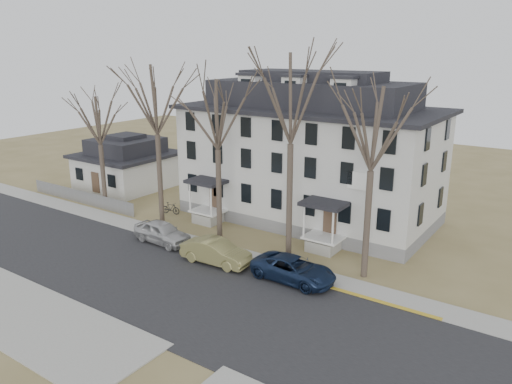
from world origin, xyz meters
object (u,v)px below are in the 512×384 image
Objects in this scene: tree_far_left at (155,95)px; bicycle_right at (171,209)px; small_house at (127,165)px; bicycle_left at (199,212)px; boarding_house at (309,154)px; tree_mid_left at (217,110)px; tree_mid_right at (374,123)px; tree_bungalow at (98,117)px; tree_center at (292,92)px; car_silver at (162,233)px; car_tan at (216,252)px; car_navy at (294,270)px.

bicycle_right is (-0.97, 2.01, -9.83)m from tree_far_left.
tree_far_left reaches higher than small_house.
tree_far_left is 10.45m from bicycle_left.
boarding_house is 13.66× the size of bicycle_left.
tree_mid_left is at bearing -119.55° from bicycle_right.
tree_mid_right reaches higher than bicycle_left.
tree_mid_left is 8.37× the size of bicycle_left.
tree_mid_left is at bearing 0.00° from tree_bungalow.
tree_center is 15.28m from bicycle_left.
tree_center is (6.00, 0.00, 1.48)m from tree_mid_left.
car_silver is (-14.33, -3.14, -8.80)m from tree_mid_right.
boarding_house reaches higher than bicycle_left.
boarding_house is 4.41× the size of car_silver.
boarding_house is at bearing -4.91° from car_tan.
tree_mid_right is (17.50, 0.00, -0.74)m from tree_far_left.
tree_mid_left is (-3.00, -8.15, 4.22)m from boarding_house.
tree_bungalow is 17.71m from car_tan.
small_house reaches higher than bicycle_right.
bicycle_right is (-15.16, 5.06, -0.23)m from car_navy.
tree_center is 3.03× the size of car_tan.
tree_far_left reaches higher than tree_mid_right.
tree_bungalow is (-19.00, 0.00, -2.97)m from tree_center.
bicycle_left is at bearing 18.73° from tree_bungalow.
bicycle_left is at bearing 63.10° from tree_far_left.
small_house is at bearing 59.79° from car_tan.
tree_mid_right is at bearing -75.40° from car_silver.
tree_far_left is at bearing -167.76° from bicycle_right.
tree_mid_left is at bearing -110.20° from boarding_house.
bicycle_right is at bearing 163.91° from tree_mid_left.
tree_center is at bearing -15.08° from small_house.
boarding_house is at bearing 5.59° from small_house.
car_tan is at bearing -134.27° from bicycle_right.
tree_mid_left is at bearing 32.25° from car_tan.
small_house is at bearing 122.84° from tree_bungalow.
car_navy is at bearing -86.24° from car_tan.
bicycle_left is at bearing -144.98° from boarding_house.
tree_center is 5.70m from tree_mid_right.
bicycle_left is at bearing -83.96° from bicycle_right.
tree_mid_right is 2.40× the size of car_navy.
tree_mid_right is 13.01m from car_tan.
bicycle_left is (-7.23, 6.61, -0.40)m from car_tan.
small_house is 5.71× the size of bicycle_left.
tree_center reaches higher than car_tan.
tree_mid_left is at bearing 0.00° from tree_far_left.
boarding_house is at bearing 26.16° from car_navy.
tree_center is 1.15× the size of tree_mid_right.
tree_center is 19.23m from tree_bungalow.
tree_far_left reaches higher than boarding_house.
tree_center is 13.91m from car_silver.
car_silver is (3.17, -3.14, -9.54)m from tree_far_left.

